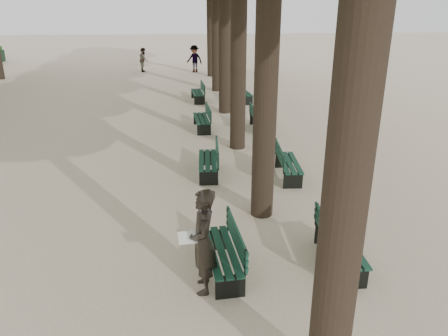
{
  "coord_description": "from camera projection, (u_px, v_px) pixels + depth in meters",
  "views": [
    {
      "loc": [
        -0.2,
        -6.21,
        4.79
      ],
      "look_at": [
        0.6,
        3.0,
        1.2
      ],
      "focal_mm": 35.0,
      "sensor_mm": 36.0,
      "label": 1
    }
  ],
  "objects": [
    {
      "name": "ground",
      "position": [
        204.0,
        297.0,
        7.52
      ],
      "size": [
        120.0,
        120.0,
        0.0
      ],
      "primitive_type": "plane",
      "color": "beige",
      "rests_on": "ground"
    },
    {
      "name": "bench_left_0",
      "position": [
        222.0,
        259.0,
        8.11
      ],
      "size": [
        0.73,
        1.84,
        0.92
      ],
      "color": "black",
      "rests_on": "ground"
    },
    {
      "name": "bench_left_1",
      "position": [
        208.0,
        166.0,
        12.64
      ],
      "size": [
        0.64,
        1.82,
        0.92
      ],
      "color": "black",
      "rests_on": "ground"
    },
    {
      "name": "bench_left_2",
      "position": [
        202.0,
        123.0,
        17.03
      ],
      "size": [
        0.68,
        1.83,
        0.92
      ],
      "color": "black",
      "rests_on": "ground"
    },
    {
      "name": "bench_left_3",
      "position": [
        198.0,
        96.0,
        21.74
      ],
      "size": [
        0.7,
        1.84,
        0.92
      ],
      "color": "black",
      "rests_on": "ground"
    },
    {
      "name": "bench_right_0",
      "position": [
        340.0,
        252.0,
        8.36
      ],
      "size": [
        0.59,
        1.81,
        0.92
      ],
      "color": "black",
      "rests_on": "ground"
    },
    {
      "name": "bench_right_1",
      "position": [
        288.0,
        169.0,
        12.44
      ],
      "size": [
        0.67,
        1.83,
        0.92
      ],
      "color": "black",
      "rests_on": "ground"
    },
    {
      "name": "bench_right_2",
      "position": [
        260.0,
        123.0,
        16.99
      ],
      "size": [
        0.64,
        1.82,
        0.92
      ],
      "color": "black",
      "rests_on": "ground"
    },
    {
      "name": "bench_right_3",
      "position": [
        244.0,
        96.0,
        21.67
      ],
      "size": [
        0.78,
        1.86,
        0.92
      ],
      "color": "black",
      "rests_on": "ground"
    },
    {
      "name": "man_with_map",
      "position": [
        203.0,
        242.0,
        7.38
      ],
      "size": [
        0.63,
        0.76,
        1.91
      ],
      "color": "black",
      "rests_on": "ground"
    },
    {
      "name": "pedestrian_a",
      "position": [
        144.0,
        60.0,
        30.47
      ],
      "size": [
        0.39,
        0.81,
        1.62
      ],
      "primitive_type": "imported",
      "rotation": [
        0.0,
        0.0,
        1.65
      ],
      "color": "#262628",
      "rests_on": "ground"
    },
    {
      "name": "pedestrian_c",
      "position": [
        264.0,
        61.0,
        29.18
      ],
      "size": [
        0.67,
        1.1,
        1.77
      ],
      "primitive_type": "imported",
      "rotation": [
        0.0,
        0.0,
        1.9
      ],
      "color": "#262628",
      "rests_on": "ground"
    },
    {
      "name": "pedestrian_b",
      "position": [
        194.0,
        59.0,
        30.14
      ],
      "size": [
        1.2,
        0.92,
        1.82
      ],
      "primitive_type": "imported",
      "rotation": [
        0.0,
        0.0,
        5.74
      ],
      "color": "#262628",
      "rests_on": "ground"
    }
  ]
}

